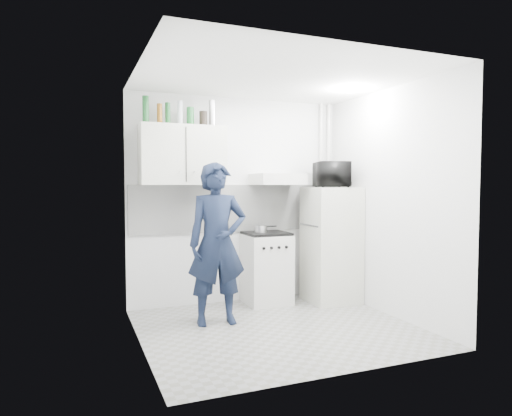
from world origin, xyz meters
name	(u,v)px	position (x,y,z in m)	size (l,w,h in m)	color
floor	(278,328)	(0.00, 0.00, 0.00)	(2.80, 2.80, 0.00)	gray
ceiling	(279,77)	(0.00, 0.00, 2.60)	(2.80, 2.80, 0.00)	white
wall_back	(237,200)	(0.00, 1.25, 1.30)	(2.80, 2.80, 0.00)	silver
wall_left	(140,207)	(-1.40, 0.00, 1.30)	(2.60, 2.60, 0.00)	silver
wall_right	(389,202)	(1.40, 0.00, 1.30)	(2.60, 2.60, 0.00)	silver
person	(217,243)	(-0.53, 0.40, 0.87)	(0.64, 0.42, 1.74)	black
stove	(266,269)	(0.29, 1.00, 0.44)	(0.54, 0.54, 0.87)	silver
fridge	(331,244)	(1.10, 0.76, 0.73)	(0.61, 0.61, 1.47)	silver
stove_top	(266,233)	(0.29, 1.00, 0.89)	(0.52, 0.52, 0.03)	black
saucepan	(260,229)	(0.22, 1.01, 0.95)	(0.15, 0.15, 0.09)	silver
microwave	(332,175)	(1.10, 0.76, 1.63)	(0.39, 0.58, 0.32)	black
bottle_a	(146,110)	(-1.17, 1.07, 2.36)	(0.07, 0.07, 0.31)	#144C1E
bottle_b	(160,114)	(-1.02, 1.07, 2.32)	(0.06, 0.06, 0.24)	brown
bottle_c	(168,114)	(-0.92, 1.07, 2.33)	(0.06, 0.06, 0.25)	#144C1E
bottle_d	(180,113)	(-0.78, 1.07, 2.34)	(0.06, 0.06, 0.28)	#B2B7BC
canister_a	(190,117)	(-0.65, 1.07, 2.31)	(0.09, 0.09, 0.22)	#144C1E
canister_b	(203,119)	(-0.50, 1.07, 2.29)	(0.09, 0.09, 0.18)	black
bottle_e	(212,114)	(-0.38, 1.07, 2.36)	(0.08, 0.08, 0.32)	silver
upper_cabinet	(183,155)	(-0.75, 1.07, 1.85)	(1.00, 0.35, 0.70)	silver
range_hood	(277,179)	(0.45, 1.00, 1.57)	(0.60, 0.50, 0.14)	silver
backsplash	(238,208)	(0.00, 1.24, 1.20)	(2.74, 0.03, 0.60)	white
pipe_a	(328,199)	(1.30, 1.17, 1.30)	(0.05, 0.05, 2.60)	silver
pipe_b	(321,199)	(1.18, 1.17, 1.30)	(0.04, 0.04, 2.60)	silver
ceiling_spot_fixture	(351,91)	(1.00, 0.20, 2.57)	(0.10, 0.10, 0.02)	white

